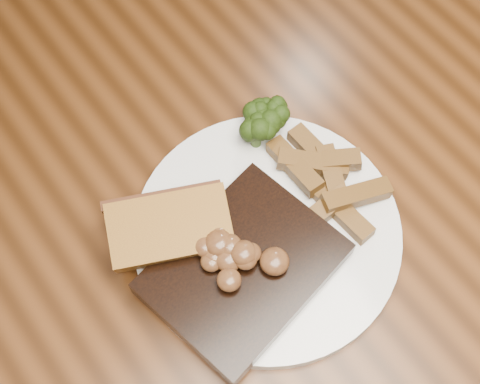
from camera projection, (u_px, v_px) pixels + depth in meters
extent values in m
plane|color=#38190C|center=(237.00, 357.00, 1.38)|extent=(4.50, 4.50, 0.00)
cube|color=#4D280F|center=(234.00, 217.00, 0.72)|extent=(1.60, 0.90, 0.04)
cylinder|color=black|center=(26.00, 38.00, 1.50)|extent=(0.04, 0.04, 0.38)
cylinder|color=black|center=(144.00, 97.00, 1.43)|extent=(0.04, 0.04, 0.38)
cylinder|color=white|center=(267.00, 234.00, 0.68)|extent=(0.29, 0.29, 0.01)
cube|color=black|center=(244.00, 269.00, 0.65)|extent=(0.20, 0.17, 0.03)
cube|color=beige|center=(282.00, 319.00, 0.63)|extent=(0.15, 0.04, 0.02)
cube|color=olive|center=(172.00, 235.00, 0.66)|extent=(0.13, 0.11, 0.03)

